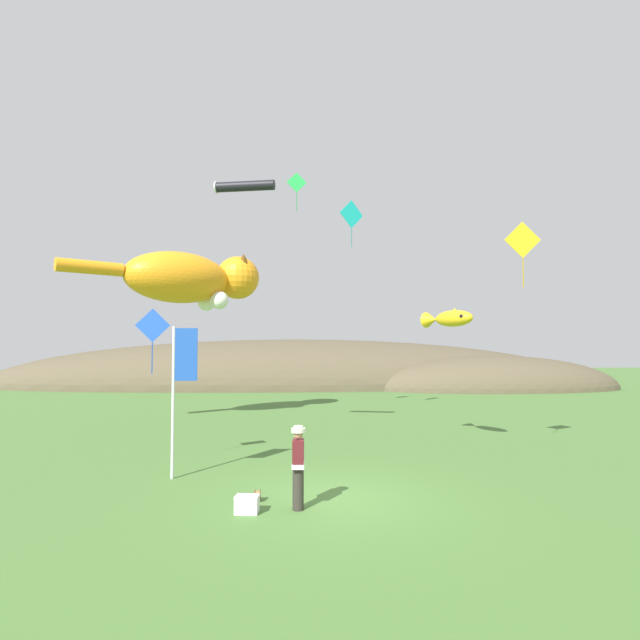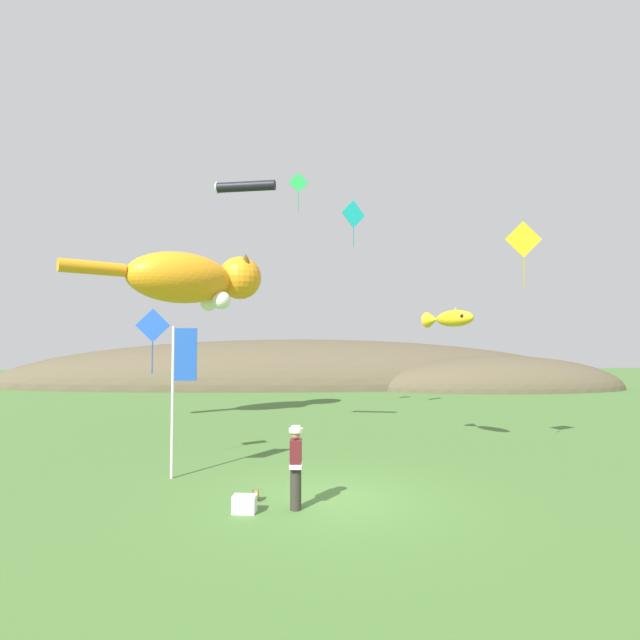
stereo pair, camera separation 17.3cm
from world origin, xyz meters
name	(u,v)px [view 2 (the right image)]	position (x,y,z in m)	size (l,w,h in m)	color
ground_plane	(331,500)	(0.00, 0.00, 0.00)	(120.00, 120.00, 0.00)	#477033
distant_hill_ridge	(326,386)	(2.19, 30.96, 0.00)	(51.61, 15.34, 7.87)	brown
festival_attendant	(296,464)	(-0.81, -0.63, 0.95)	(0.30, 0.44, 1.77)	#332D28
kite_spool	(255,495)	(-1.71, 0.03, 0.13)	(0.13, 0.26, 0.26)	olive
picnic_cooler	(244,504)	(-1.89, -0.76, 0.18)	(0.53, 0.39, 0.36)	white
festival_banner_pole	(179,378)	(-3.88, 2.08, 2.62)	(0.66, 0.08, 4.01)	silver
kite_giant_cat	(194,279)	(-5.41, 12.12, 6.58)	(8.02, 5.75, 2.79)	orange
kite_fish_windsock	(449,318)	(4.52, 5.29, 4.41)	(1.50, 2.14, 0.65)	gold
kite_tube_streamer	(245,187)	(-2.57, 6.37, 9.20)	(2.22, 0.86, 0.44)	black
kite_diamond_teal	(353,214)	(2.09, 11.87, 9.70)	(1.20, 0.66, 2.26)	#19BFBF
kite_diamond_gold	(523,240)	(6.16, 3.19, 6.70)	(1.12, 0.10, 2.02)	yellow
kite_diamond_blue	(153,326)	(-4.87, 3.12, 4.04)	(0.96, 0.13, 1.87)	blue
kite_diamond_green	(298,183)	(-0.53, 11.72, 11.12)	(0.94, 0.07, 1.84)	green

